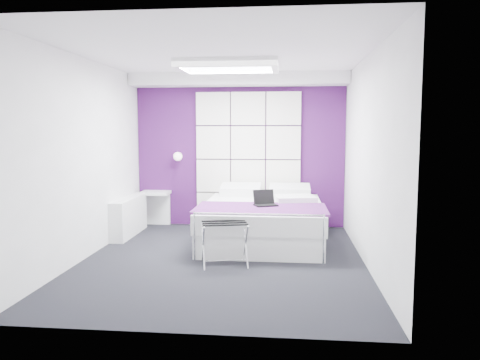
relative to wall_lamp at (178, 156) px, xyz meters
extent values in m
plane|color=black|center=(1.05, -2.06, -1.22)|extent=(4.40, 4.40, 0.00)
plane|color=white|center=(1.05, -2.06, 1.38)|extent=(4.40, 4.40, 0.00)
plane|color=silver|center=(1.05, 0.14, 0.08)|extent=(3.60, 0.00, 3.60)
plane|color=silver|center=(-0.75, -2.06, 0.08)|extent=(0.00, 4.40, 4.40)
plane|color=silver|center=(2.85, -2.06, 0.08)|extent=(0.00, 4.40, 4.40)
cube|color=#3F114A|center=(1.05, 0.13, 0.08)|extent=(3.58, 0.02, 2.58)
cube|color=white|center=(1.05, -0.11, 1.28)|extent=(3.58, 0.50, 0.20)
sphere|color=white|center=(0.00, 0.00, 0.00)|extent=(0.15, 0.15, 0.15)
cube|color=white|center=(-0.64, -0.76, -0.92)|extent=(0.22, 1.20, 0.60)
cube|color=white|center=(1.51, -1.02, -1.06)|extent=(1.70, 2.12, 0.32)
cube|color=silver|center=(1.51, -1.02, -0.77)|extent=(1.74, 2.16, 0.27)
cube|color=#45144B|center=(1.51, -1.56, -0.62)|extent=(1.80, 0.96, 0.03)
cube|color=white|center=(-0.40, -0.04, -0.63)|extent=(0.48, 0.37, 0.05)
cube|color=black|center=(1.10, -2.27, -0.69)|extent=(0.55, 0.40, 0.01)
cube|color=black|center=(1.57, -1.42, -0.59)|extent=(0.31, 0.21, 0.02)
cube|color=black|center=(1.57, -1.31, -0.48)|extent=(0.31, 0.01, 0.20)
camera|label=1|loc=(1.86, -7.90, 0.46)|focal=35.00mm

